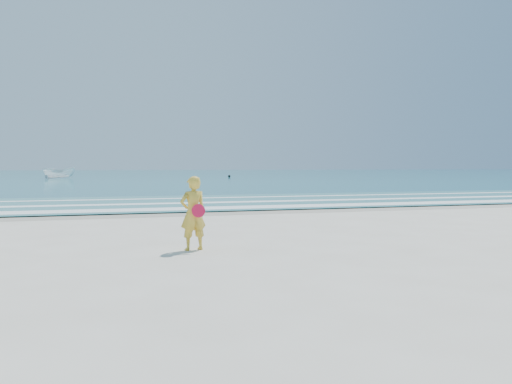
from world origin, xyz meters
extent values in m
plane|color=silver|center=(0.00, 0.00, 0.00)|extent=(400.00, 400.00, 0.00)
cube|color=#B2A893|center=(0.00, 9.00, 0.00)|extent=(400.00, 2.40, 0.00)
cube|color=#19727F|center=(0.00, 105.00, 0.02)|extent=(400.00, 190.00, 0.04)
cube|color=#59B7AD|center=(0.00, 14.00, 0.04)|extent=(400.00, 10.00, 0.01)
cube|color=white|center=(0.00, 10.30, 0.05)|extent=(400.00, 1.40, 0.01)
cube|color=white|center=(0.00, 13.20, 0.05)|extent=(400.00, 0.90, 0.01)
cube|color=white|center=(0.00, 16.50, 0.05)|extent=(400.00, 0.60, 0.01)
imported|color=white|center=(-10.41, 61.02, 0.82)|extent=(4.31, 2.56, 1.56)
sphere|color=black|center=(12.54, 61.43, 0.22)|extent=(0.37, 0.37, 0.37)
imported|color=gold|center=(-2.36, 1.06, 0.75)|extent=(0.61, 0.47, 1.50)
cylinder|color=#F2153E|center=(-2.28, 0.88, 0.81)|extent=(0.27, 0.08, 0.27)
camera|label=1|loc=(-3.95, -8.93, 1.71)|focal=35.00mm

